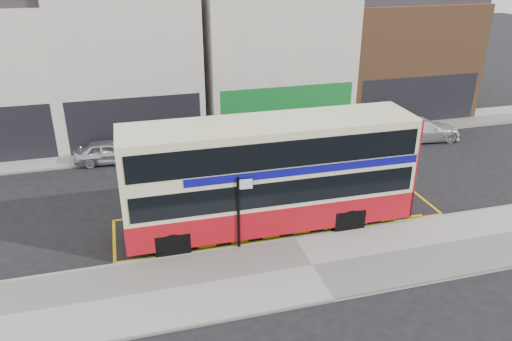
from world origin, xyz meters
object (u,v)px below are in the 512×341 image
object	(u,v)px
double_decker_bus	(271,174)
bus_stop_post	(240,206)
car_grey	(254,146)
car_silver	(110,152)
street_tree_right	(353,75)
car_white	(421,129)

from	to	relation	value
double_decker_bus	bus_stop_post	xyz separation A→B (m)	(-1.60, -1.35, -0.52)
double_decker_bus	car_grey	xyz separation A→B (m)	(1.27, 7.26, -1.72)
car_silver	street_tree_right	world-z (taller)	street_tree_right
double_decker_bus	street_tree_right	world-z (taller)	street_tree_right
bus_stop_post	car_grey	bearing A→B (deg)	75.68
car_silver	car_grey	distance (m)	7.85
double_decker_bus	bus_stop_post	world-z (taller)	double_decker_bus
bus_stop_post	car_silver	bearing A→B (deg)	119.47
car_silver	car_grey	world-z (taller)	car_grey
car_grey	car_white	world-z (taller)	car_grey
bus_stop_post	car_grey	distance (m)	9.15
car_silver	car_white	distance (m)	18.27
bus_stop_post	car_grey	size ratio (longest dim) A/B	0.67
double_decker_bus	street_tree_right	bearing A→B (deg)	52.48
double_decker_bus	bus_stop_post	distance (m)	2.16
car_grey	car_white	bearing A→B (deg)	-89.36
car_silver	bus_stop_post	bearing A→B (deg)	-149.66
double_decker_bus	car_silver	xyz separation A→B (m)	(-6.42, 8.83, -1.83)
bus_stop_post	street_tree_right	bearing A→B (deg)	54.53
street_tree_right	car_silver	bearing A→B (deg)	-170.10
bus_stop_post	street_tree_right	size ratio (longest dim) A/B	0.62
bus_stop_post	car_grey	xyz separation A→B (m)	(2.87, 8.61, -1.20)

